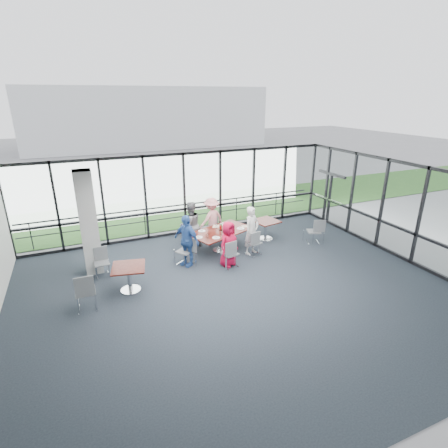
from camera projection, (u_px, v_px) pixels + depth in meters
name	position (u px, v px, depth m)	size (l,w,h in m)	color
floor	(240.00, 294.00, 9.72)	(12.00, 10.00, 0.02)	#1E252E
ceiling	(242.00, 181.00, 8.61)	(12.00, 10.00, 0.04)	white
wall_front	(398.00, 370.00, 4.85)	(12.00, 0.10, 3.20)	silver
curtain_wall_back	(184.00, 194.00, 13.47)	(12.00, 0.10, 3.20)	white
curtain_wall_right	(406.00, 212.00, 11.38)	(0.10, 10.00, 3.20)	white
exit_door	(329.00, 199.00, 14.81)	(0.12, 1.60, 2.10)	black
structural_column	(89.00, 223.00, 10.41)	(0.50, 0.50, 3.20)	silver
apron	(157.00, 201.00, 18.34)	(80.00, 70.00, 0.02)	slate
grass_strip	(167.00, 211.00, 16.61)	(80.00, 5.00, 0.01)	#274E1F
hangar_main	(145.00, 117.00, 37.73)	(24.00, 10.00, 6.00)	silver
guard_rail	(181.00, 216.00, 14.37)	(0.06, 0.06, 12.00)	#2D2D33
main_table	(221.00, 233.00, 12.20)	(2.48, 1.91, 0.75)	#3E0E0B
side_table_left	(129.00, 270.00, 9.66)	(1.06, 1.06, 0.75)	#3E0E0B
side_table_right	(266.00, 223.00, 13.18)	(1.02, 1.02, 0.75)	#3E0E0B
diner_near_left	(228.00, 244.00, 11.09)	(0.73, 0.47, 1.49)	red
diner_near_right	(252.00, 231.00, 11.92)	(0.62, 0.45, 1.69)	silver
diner_far_left	(190.00, 225.00, 12.41)	(0.83, 0.51, 1.70)	slate
diner_far_right	(212.00, 219.00, 13.15)	(1.05, 0.54, 1.63)	pink
diner_end	(186.00, 241.00, 11.09)	(1.00, 0.54, 1.70)	#2F59A3
chair_main_nl	(230.00, 254.00, 11.08)	(0.45, 0.45, 0.92)	slate
chair_main_nr	(254.00, 243.00, 11.96)	(0.43, 0.43, 0.87)	slate
chair_main_fl	(192.00, 234.00, 12.64)	(0.47, 0.47, 0.96)	slate
chair_main_fr	(214.00, 227.00, 13.40)	(0.41, 0.41, 0.84)	slate
chair_main_end	(185.00, 251.00, 11.24)	(0.46, 0.46, 0.93)	slate
chair_spare_la	(85.00, 291.00, 8.87)	(0.49, 0.49, 1.00)	slate
chair_spare_lb	(102.00, 263.00, 10.52)	(0.42, 0.42, 0.86)	slate
chair_spare_r	(314.00, 231.00, 12.89)	(0.45, 0.45, 0.93)	slate
plate_nl	(216.00, 238.00, 11.55)	(0.26, 0.26, 0.01)	white
plate_nr	(241.00, 228.00, 12.35)	(0.27, 0.27, 0.01)	white
plate_fl	(202.00, 231.00, 12.12)	(0.26, 0.26, 0.01)	white
plate_fr	(223.00, 224.00, 12.76)	(0.25, 0.25, 0.01)	white
plate_end	(199.00, 237.00, 11.57)	(0.26, 0.26, 0.01)	white
tumbler_a	(222.00, 233.00, 11.78)	(0.06, 0.06, 0.13)	white
tumbler_b	(232.00, 228.00, 12.22)	(0.07, 0.07, 0.14)	white
tumbler_c	(217.00, 226.00, 12.39)	(0.06, 0.06, 0.13)	white
tumbler_d	(208.00, 236.00, 11.53)	(0.07, 0.07, 0.14)	white
menu_a	(227.00, 236.00, 11.67)	(0.27, 0.19, 0.00)	white
menu_b	(246.00, 226.00, 12.58)	(0.32, 0.22, 0.00)	white
menu_c	(216.00, 226.00, 12.58)	(0.32, 0.22, 0.00)	white
condiment_caddy	(221.00, 230.00, 12.18)	(0.10, 0.07, 0.04)	black
ketchup_bottle	(221.00, 228.00, 12.16)	(0.06, 0.06, 0.18)	#AA0708
green_bottle	(221.00, 226.00, 12.27)	(0.05, 0.05, 0.20)	#19691B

